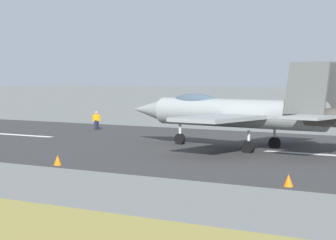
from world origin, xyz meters
TOP-DOWN VIEW (x-y plane):
  - ground_plane at (0.00, 0.00)m, footprint 400.00×400.00m
  - runway_strip at (-0.02, 0.00)m, footprint 240.00×26.00m
  - fighter_jet at (5.94, -0.22)m, footprint 16.76×13.39m
  - crew_person at (23.47, -7.51)m, footprint 0.62×0.46m
  - marker_cone_near at (-2.85, 12.27)m, footprint 0.44×0.44m
  - marker_cone_mid at (10.30, 12.27)m, footprint 0.44×0.44m

SIDE VIEW (x-z plane):
  - ground_plane at x=0.00m, z-range 0.00..0.00m
  - runway_strip at x=-0.02m, z-range 0.00..0.02m
  - marker_cone_near at x=-2.85m, z-range 0.00..0.55m
  - marker_cone_mid at x=10.30m, z-range 0.00..0.55m
  - crew_person at x=23.47m, z-range 0.00..1.63m
  - fighter_jet at x=5.94m, z-range -0.40..5.18m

